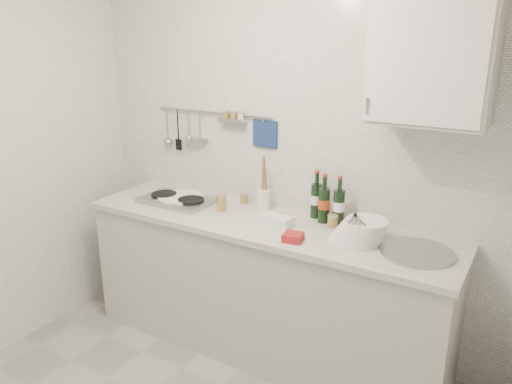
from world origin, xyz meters
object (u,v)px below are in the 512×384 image
Objects in this scene: plate_stack_hob at (179,199)px; wine_bottles at (326,198)px; plate_stack_sink at (360,231)px; wall_cabinet at (433,54)px; utensil_crock at (264,197)px.

wine_bottles is (1.03, 0.17, 0.13)m from plate_stack_hob.
plate_stack_hob is 1.04× the size of plate_stack_sink.
wall_cabinet is 2.18× the size of plate_stack_sink.
wine_bottles is at bearing 9.62° from plate_stack_hob.
wine_bottles is at bearing 1.79° from utensil_crock.
utensil_crock is at bearing -178.21° from wine_bottles.
wall_cabinet is 1.88× the size of utensil_crock.
plate_stack_hob is 0.62m from utensil_crock.
plate_stack_sink is (1.32, -0.02, 0.04)m from plate_stack_hob.
wall_cabinet reaches higher than wine_bottles.
wine_bottles reaches higher than plate_stack_sink.
utensil_crock is (-0.44, -0.01, -0.07)m from wine_bottles.
wine_bottles is at bearing 146.78° from plate_stack_sink.
plate_stack_hob is 1.33m from plate_stack_sink.
wall_cabinet is 1.04m from wine_bottles.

